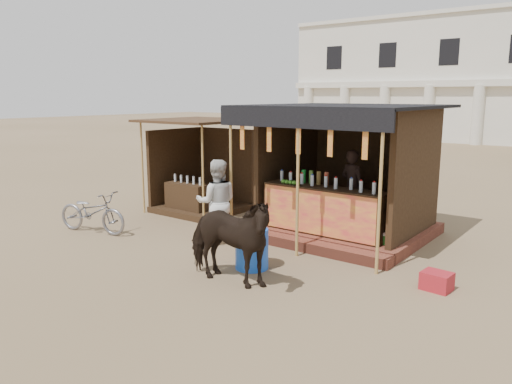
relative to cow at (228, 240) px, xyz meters
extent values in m
plane|color=#846B4C|center=(-0.90, 0.31, -0.73)|extent=(120.00, 120.00, 0.00)
cube|color=brown|center=(0.10, 3.81, -0.62)|extent=(3.40, 2.80, 0.22)
cube|color=brown|center=(0.10, 2.26, -0.63)|extent=(3.40, 0.35, 0.20)
cube|color=#362313|center=(0.10, 2.86, -0.04)|extent=(2.60, 0.55, 0.95)
cube|color=red|center=(0.10, 2.58, -0.04)|extent=(2.50, 0.02, 0.88)
cube|color=#362313|center=(0.10, 5.06, 0.74)|extent=(3.00, 0.12, 2.50)
cube|color=#362313|center=(-1.40, 3.81, 0.74)|extent=(0.12, 2.50, 2.50)
cube|color=#362313|center=(1.60, 3.81, 0.74)|extent=(0.12, 2.50, 2.50)
cube|color=black|center=(0.10, 3.61, 2.02)|extent=(3.60, 3.60, 0.06)
cube|color=black|center=(0.10, 1.83, 1.84)|extent=(3.60, 0.06, 0.36)
cylinder|color=tan|center=(-1.50, 1.86, 0.64)|extent=(0.06, 0.06, 2.75)
cylinder|color=tan|center=(0.10, 1.86, 0.64)|extent=(0.06, 0.06, 2.75)
cylinder|color=tan|center=(1.70, 1.86, 0.64)|extent=(0.06, 0.06, 2.75)
cube|color=red|center=(-1.20, 1.86, 1.47)|extent=(0.10, 0.02, 0.55)
cube|color=red|center=(-0.55, 1.86, 1.47)|extent=(0.10, 0.02, 0.55)
cube|color=red|center=(0.10, 1.86, 1.47)|extent=(0.10, 0.02, 0.55)
cube|color=red|center=(0.75, 1.86, 1.47)|extent=(0.10, 0.02, 0.55)
cube|color=red|center=(1.40, 1.86, 1.47)|extent=(0.10, 0.02, 0.55)
imported|color=black|center=(0.18, 3.91, 0.30)|extent=(0.66, 0.51, 1.61)
cube|color=#362313|center=(-3.90, 3.51, -0.66)|extent=(2.00, 2.00, 0.15)
cube|color=#362313|center=(-3.90, 4.46, 0.32)|extent=(1.90, 0.10, 2.10)
cube|color=#362313|center=(-4.85, 3.51, 0.32)|extent=(0.10, 1.90, 2.10)
cube|color=#472D19|center=(-3.90, 3.41, 1.62)|extent=(2.40, 2.40, 0.06)
cylinder|color=tan|center=(-4.95, 2.46, 0.44)|extent=(0.05, 0.05, 2.35)
cylinder|color=tan|center=(-2.85, 2.46, 0.44)|extent=(0.05, 0.05, 2.35)
cube|color=#362313|center=(-3.90, 3.01, -0.33)|extent=(1.20, 0.50, 0.80)
imported|color=black|center=(0.00, 0.00, 0.00)|extent=(1.79, 0.93, 1.46)
imported|color=gray|center=(-4.35, 0.52, -0.27)|extent=(1.85, 0.99, 0.92)
imported|color=beige|center=(-1.62, 1.55, 0.13)|extent=(1.06, 1.04, 1.73)
cylinder|color=blue|center=(-0.16, 0.81, -0.38)|extent=(0.74, 0.74, 0.71)
cube|color=#A31B23|center=(2.73, 1.78, -0.59)|extent=(0.46, 0.39, 0.28)
cube|color=#1A7620|center=(1.09, 2.91, -0.53)|extent=(0.73, 0.62, 0.40)
cube|color=white|center=(1.09, 2.91, -0.30)|extent=(0.76, 0.65, 0.06)
cube|color=silver|center=(-2.90, 30.31, 3.27)|extent=(26.00, 7.00, 8.00)
cube|color=silver|center=(-2.90, 26.71, 2.97)|extent=(26.00, 0.50, 0.40)
cube|color=silver|center=(-2.90, 26.81, 7.32)|extent=(26.00, 0.30, 0.25)
cylinder|color=silver|center=(-14.90, 26.71, 1.07)|extent=(0.70, 0.70, 3.60)
cylinder|color=silver|center=(-11.90, 26.71, 1.07)|extent=(0.70, 0.70, 3.60)
cylinder|color=silver|center=(-8.90, 26.71, 1.07)|extent=(0.70, 0.70, 3.60)
cylinder|color=silver|center=(-5.90, 26.71, 1.07)|extent=(0.70, 0.70, 3.60)
cylinder|color=silver|center=(-2.90, 26.71, 1.07)|extent=(0.70, 0.70, 3.60)
camera|label=1|loc=(4.95, -5.74, 2.24)|focal=35.00mm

